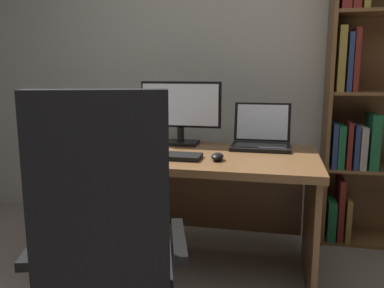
# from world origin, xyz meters

# --- Properties ---
(wall_back) EXTENTS (5.31, 0.12, 2.79)m
(wall_back) POSITION_xyz_m (0.00, 1.99, 1.40)
(wall_back) COLOR #B2ADA3
(wall_back) RESTS_ON ground
(desk) EXTENTS (1.53, 0.77, 0.73)m
(desk) POSITION_xyz_m (-0.18, 1.13, 0.53)
(desk) COLOR brown
(desk) RESTS_ON ground
(bookshelf) EXTENTS (0.76, 0.33, 2.09)m
(bookshelf) POSITION_xyz_m (0.96, 1.75, 1.02)
(bookshelf) COLOR brown
(bookshelf) RESTS_ON ground
(office_chair) EXTENTS (0.70, 0.61, 1.13)m
(office_chair) POSITION_xyz_m (-0.27, 0.18, 0.48)
(office_chair) COLOR black
(office_chair) RESTS_ON ground
(monitor) EXTENTS (0.52, 0.16, 0.40)m
(monitor) POSITION_xyz_m (-0.25, 1.31, 0.93)
(monitor) COLOR black
(monitor) RESTS_ON desk
(laptop) EXTENTS (0.35, 0.32, 0.26)m
(laptop) POSITION_xyz_m (0.25, 1.32, 0.78)
(laptop) COLOR black
(laptop) RESTS_ON desk
(keyboard) EXTENTS (0.42, 0.15, 0.02)m
(keyboard) POSITION_xyz_m (-0.25, 0.90, 0.74)
(keyboard) COLOR black
(keyboard) RESTS_ON desk
(computer_mouse) EXTENTS (0.06, 0.10, 0.04)m
(computer_mouse) POSITION_xyz_m (0.05, 0.90, 0.75)
(computer_mouse) COLOR black
(computer_mouse) RESTS_ON desk
(reading_stand_with_book) EXTENTS (0.28, 0.25, 0.12)m
(reading_stand_with_book) POSITION_xyz_m (-0.74, 1.36, 0.79)
(reading_stand_with_book) COLOR black
(reading_stand_with_book) RESTS_ON desk
(open_binder) EXTENTS (0.46, 0.37, 0.02)m
(open_binder) POSITION_xyz_m (-0.57, 0.85, 0.74)
(open_binder) COLOR navy
(open_binder) RESTS_ON desk
(notepad) EXTENTS (0.17, 0.22, 0.01)m
(notepad) POSITION_xyz_m (-0.41, 1.10, 0.73)
(notepad) COLOR silver
(notepad) RESTS_ON desk
(pen) EXTENTS (0.14, 0.03, 0.01)m
(pen) POSITION_xyz_m (-0.39, 1.10, 0.74)
(pen) COLOR navy
(pen) RESTS_ON notepad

